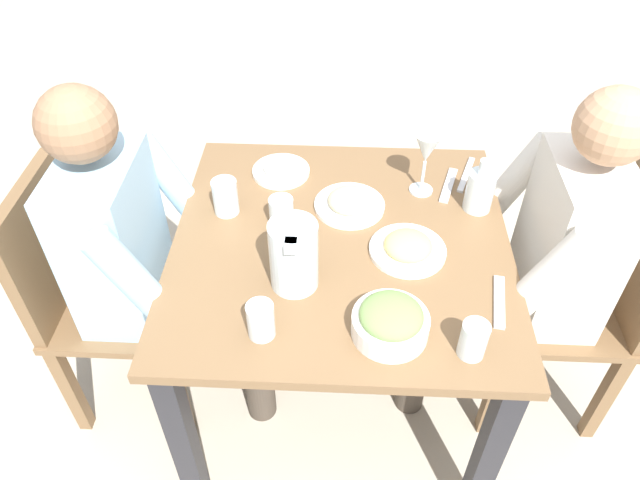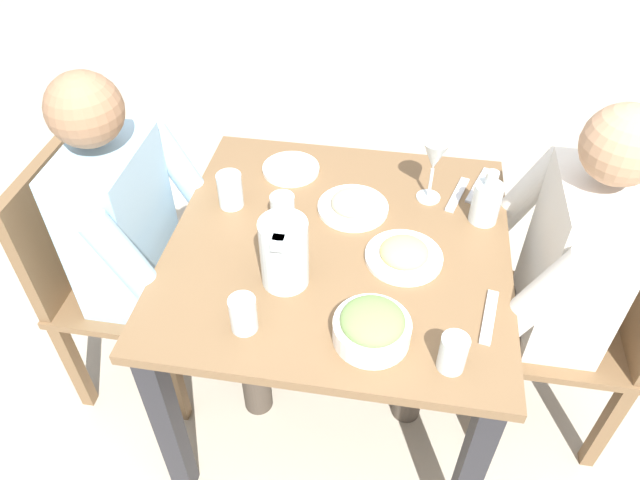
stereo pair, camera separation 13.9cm
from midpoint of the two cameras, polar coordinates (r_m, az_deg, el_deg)
The scene contains 20 objects.
ground_plane at distance 2.17m, azimuth -0.42°, elevation -14.13°, with size 8.00×8.00×0.00m, color #B7AD99.
dining_table at distance 1.70m, azimuth -0.52°, elevation -3.03°, with size 0.92×0.92×0.71m.
chair_near at distance 1.93m, azimuth 22.34°, elevation -4.90°, with size 0.40×0.40×0.87m.
chair_far at distance 1.95m, azimuth -22.97°, elevation -4.45°, with size 0.40×0.40×0.87m.
diner_near at distance 1.77m, azimuth 17.34°, elevation -1.65°, with size 0.48×0.53×1.16m.
diner_far at distance 1.77m, azimuth -18.24°, elevation -1.65°, with size 0.48×0.53×1.16m.
water_pitcher at distance 1.45m, azimuth -5.43°, elevation -1.53°, with size 0.16×0.12×0.19m.
salad_bowl at distance 1.37m, azimuth 3.72°, elevation -7.88°, with size 0.18×0.18×0.09m.
plate_beans at distance 1.71m, azimuth 0.40°, elevation 3.54°, with size 0.20×0.20×0.05m.
plate_fries at distance 1.58m, azimuth 5.80°, elevation -0.80°, with size 0.20×0.20×0.05m.
plate_yoghurt at distance 1.85m, azimuth -6.04°, elevation 6.79°, with size 0.18×0.18×0.06m.
water_glass_far_left at distance 1.65m, azimuth -6.26°, elevation 2.62°, with size 0.07×0.07×0.09m, color silver.
water_glass_far_right at distance 1.36m, azimuth 11.46°, elevation -9.46°, with size 0.06×0.06×0.09m, color silver.
water_glass_by_pitcher at distance 1.38m, azimuth -8.74°, elevation -7.72°, with size 0.06×0.06×0.09m, color silver.
water_glass_center at distance 1.71m, azimuth -11.48°, elevation 3.99°, with size 0.07×0.07×0.11m, color silver.
wine_glass at distance 1.72m, azimuth 7.73°, elevation 8.35°, with size 0.08×0.08×0.20m.
oil_carafe at distance 1.73m, azimuth 12.69°, elevation 4.40°, with size 0.08×0.08×0.16m.
fork_near at distance 1.83m, azimuth 9.97°, elevation 5.12°, with size 0.17×0.03×0.01m, color silver.
knife_near at distance 1.88m, azimuth 11.65°, elevation 6.09°, with size 0.18×0.02×0.01m, color silver.
fork_far at distance 1.50m, azimuth 14.11°, elevation -5.85°, with size 0.17×0.03×0.01m, color silver.
Camera 1 is at (-1.19, -0.00, 1.81)m, focal length 33.45 mm.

